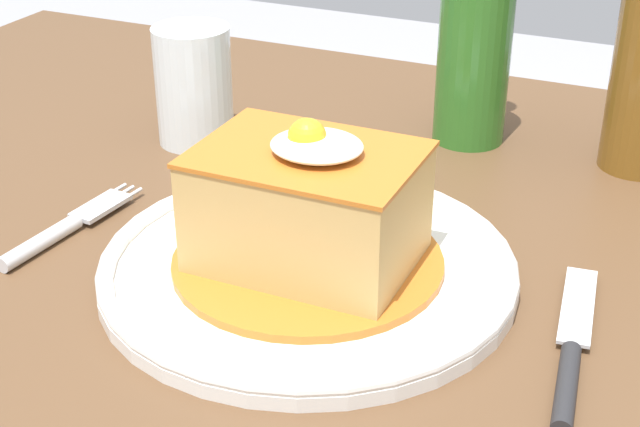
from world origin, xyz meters
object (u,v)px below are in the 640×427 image
object	(u,v)px
beer_bottle_green	(476,32)
drinking_glass	(194,93)
fork	(61,230)
main_plate	(308,266)
knife	(570,363)

from	to	relation	value
beer_bottle_green	drinking_glass	xyz separation A→B (m)	(-0.22, -0.10, -0.05)
beer_bottle_green	fork	bearing A→B (deg)	-126.27
main_plate	beer_bottle_green	xyz separation A→B (m)	(0.03, 0.28, 0.09)
knife	drinking_glass	size ratio (longest dim) A/B	1.58
main_plate	fork	world-z (taller)	main_plate
drinking_glass	fork	bearing A→B (deg)	-89.52
beer_bottle_green	drinking_glass	distance (m)	0.25
fork	knife	xyz separation A→B (m)	(0.37, -0.01, 0.00)
fork	knife	size ratio (longest dim) A/B	0.86
fork	beer_bottle_green	size ratio (longest dim) A/B	0.53
main_plate	drinking_glass	distance (m)	0.26
beer_bottle_green	knife	bearing A→B (deg)	-63.81
fork	beer_bottle_green	bearing A→B (deg)	53.73
main_plate	knife	bearing A→B (deg)	-9.75
knife	beer_bottle_green	world-z (taller)	beer_bottle_green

